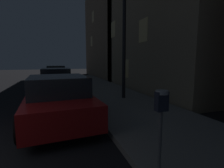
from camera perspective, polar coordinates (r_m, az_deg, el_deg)
sidewalk at (r=4.21m, az=27.30°, el=-18.29°), size 3.20×36.00×0.15m
parking_meter at (r=2.68m, az=16.45°, el=-8.59°), size 0.19×0.19×1.28m
car_red at (r=5.47m, az=-17.83°, el=-4.93°), size 2.22×4.15×1.43m
car_black at (r=11.36m, az=-18.53°, el=1.50°), size 2.16×4.33×1.43m
car_yellow_cab at (r=17.92m, az=-18.75°, el=3.63°), size 2.30×4.39×1.43m
street_lamp at (r=7.98m, az=4.19°, el=18.90°), size 0.44×0.44×4.84m
building_mid at (r=12.32m, az=20.51°, el=18.86°), size 6.08×9.91×8.68m
building_far at (r=21.27m, az=5.86°, el=16.63°), size 8.51×11.72×10.34m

